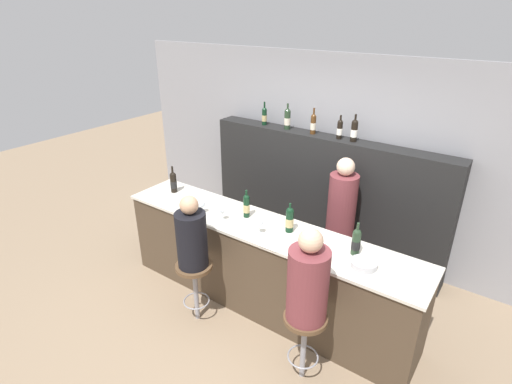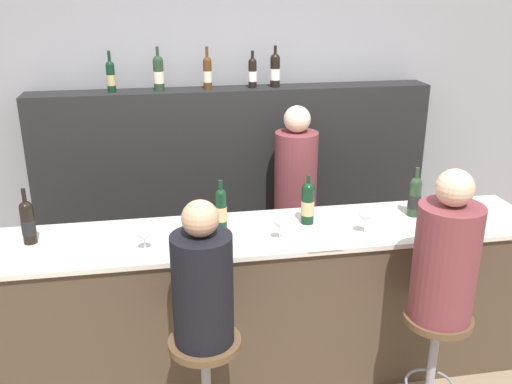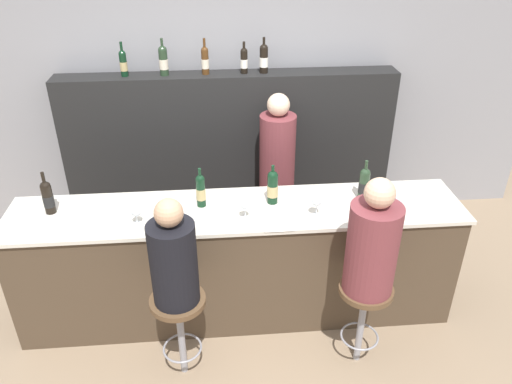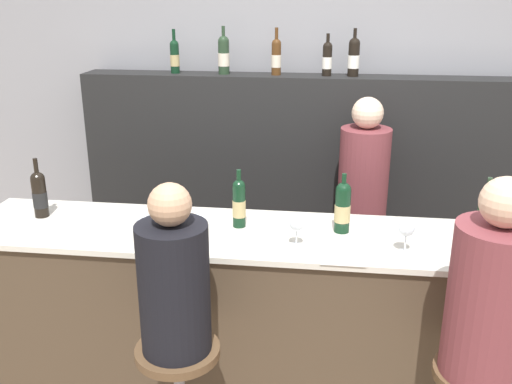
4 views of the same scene
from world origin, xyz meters
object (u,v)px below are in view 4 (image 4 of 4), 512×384
object	(u,v)px
wine_bottle_backbar_4	(354,57)
guest_seated_right	(492,294)
wine_bottle_backbar_1	(224,55)
wine_bottle_backbar_2	(276,56)
wine_glass_0	(143,220)
wine_glass_2	(297,225)
wine_glass_3	(407,229)
wine_bottle_counter_0	(39,194)
wine_bottle_counter_1	(239,203)
wine_glass_1	(200,220)
wine_bottle_counter_3	(485,214)
wine_bottle_backbar_0	(175,56)
guest_seated_left	(174,281)
bartender	(361,218)
wine_bottle_counter_2	(343,207)
wine_bottle_backbar_3	(327,58)
bar_stool_left	(179,376)

from	to	relation	value
wine_bottle_backbar_4	guest_seated_right	distance (m)	2.18
wine_bottle_backbar_1	wine_bottle_backbar_2	distance (m)	0.38
wine_bottle_backbar_2	guest_seated_right	world-z (taller)	wine_bottle_backbar_2
wine_glass_0	wine_glass_2	xyz separation A→B (m)	(0.77, -0.00, 0.01)
wine_glass_2	wine_glass_3	distance (m)	0.52
wine_glass_2	wine_bottle_backbar_2	bearing A→B (deg)	99.47
wine_bottle_counter_0	wine_bottle_counter_1	distance (m)	1.11
wine_bottle_backbar_1	wine_glass_1	distance (m)	1.67
wine_glass_2	guest_seated_right	distance (m)	0.93
wine_bottle_backbar_1	guest_seated_right	bearing A→B (deg)	-54.27
wine_glass_1	wine_bottle_backbar_1	bearing A→B (deg)	95.72
wine_bottle_counter_3	wine_bottle_counter_0	bearing A→B (deg)	180.00
wine_bottle_backbar_0	guest_seated_left	distance (m)	2.18
wine_bottle_counter_3	wine_bottle_backbar_0	xyz separation A→B (m)	(-1.92, 1.32, 0.61)
wine_bottle_backbar_0	bartender	xyz separation A→B (m)	(1.37, -0.38, -1.04)
wine_bottle_counter_3	wine_glass_2	distance (m)	0.95
wine_bottle_backbar_0	guest_seated_right	bearing A→B (deg)	-48.02
wine_bottle_counter_1	wine_glass_2	world-z (taller)	wine_bottle_counter_1
wine_bottle_counter_2	wine_bottle_backbar_1	distance (m)	1.69
wine_bottle_backbar_4	wine_glass_3	world-z (taller)	wine_bottle_backbar_4
wine_bottle_counter_3	wine_bottle_backbar_4	size ratio (longest dim) A/B	1.00
wine_glass_2	wine_bottle_backbar_3	bearing A→B (deg)	86.20
wine_bottle_backbar_3	wine_glass_1	xyz separation A→B (m)	(-0.58, -1.53, -0.63)
wine_bottle_counter_3	wine_bottle_counter_1	bearing A→B (deg)	180.00
wine_glass_1	guest_seated_right	size ratio (longest dim) A/B	0.18
guest_seated_left	wine_bottle_backbar_0	bearing A→B (deg)	104.11
wine_bottle_backbar_3	bartender	world-z (taller)	wine_bottle_backbar_3
wine_bottle_backbar_3	wine_bottle_counter_0	bearing A→B (deg)	-139.16
wine_bottle_counter_1	wine_glass_1	world-z (taller)	wine_bottle_counter_1
wine_bottle_counter_3	wine_glass_1	xyz separation A→B (m)	(-1.41, -0.21, -0.02)
wine_bottle_backbar_0	wine_glass_1	size ratio (longest dim) A/B	2.03
wine_bottle_counter_0	wine_glass_2	world-z (taller)	wine_bottle_counter_0
bar_stool_left	wine_bottle_backbar_2	bearing A→B (deg)	83.27
bartender	wine_bottle_counter_0	bearing A→B (deg)	-152.52
wine_bottle_counter_1	wine_bottle_counter_3	distance (m)	1.24
wine_bottle_counter_0	wine_bottle_backbar_1	xyz separation A→B (m)	(0.80, 1.32, 0.63)
wine_bottle_counter_1	wine_glass_2	xyz separation A→B (m)	(0.32, -0.21, -0.02)
wine_bottle_counter_3	bar_stool_left	distance (m)	1.68
wine_bottle_backbar_0	wine_glass_0	bearing A→B (deg)	-81.88
wine_bottle_backbar_1	wine_bottle_backbar_4	world-z (taller)	wine_bottle_backbar_1
wine_bottle_backbar_0	wine_glass_2	bearing A→B (deg)	-57.08
wine_bottle_counter_2	wine_glass_2	size ratio (longest dim) A/B	2.02
wine_bottle_backbar_1	wine_glass_0	world-z (taller)	wine_bottle_backbar_1
wine_bottle_backbar_4	wine_glass_3	xyz separation A→B (m)	(0.24, -1.53, -0.64)
wine_bottle_counter_1	wine_bottle_counter_2	world-z (taller)	same
wine_bottle_counter_2	guest_seated_right	distance (m)	0.89
wine_bottle_backbar_1	wine_glass_0	size ratio (longest dim) A/B	2.36
guest_seated_left	wine_bottle_backbar_4	bearing A→B (deg)	68.76
wine_glass_1	wine_glass_3	bearing A→B (deg)	-0.00
bar_stool_left	bartender	world-z (taller)	bartender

